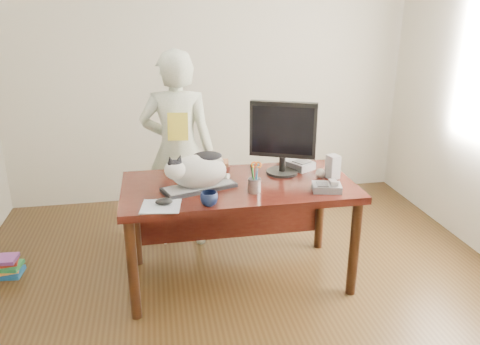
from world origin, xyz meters
name	(u,v)px	position (x,y,z in m)	size (l,w,h in m)	color
room	(259,119)	(0.00, 0.00, 1.35)	(4.50, 4.50, 4.50)	black
desk	(237,199)	(0.00, 0.68, 0.60)	(1.60, 0.80, 0.75)	black
keyboard	(199,187)	(-0.28, 0.55, 0.76)	(0.53, 0.34, 0.03)	black
cat	(197,170)	(-0.29, 0.54, 0.89)	(0.47, 0.35, 0.27)	silver
monitor	(283,134)	(0.34, 0.73, 1.05)	(0.46, 0.31, 0.54)	black
pen_cup	(255,184)	(0.08, 0.43, 0.81)	(0.10, 0.10, 0.21)	gray
mousepad	(161,206)	(-0.54, 0.30, 0.75)	(0.26, 0.25, 0.01)	silver
mouse	(164,202)	(-0.52, 0.32, 0.77)	(0.12, 0.08, 0.04)	black
coffee_mug	(209,199)	(-0.25, 0.27, 0.79)	(0.11, 0.11, 0.09)	black
phone	(327,187)	(0.56, 0.36, 0.78)	(0.21, 0.18, 0.09)	slate
speaker	(333,167)	(0.68, 0.59, 0.83)	(0.09, 0.10, 0.17)	gray
baseball	(320,173)	(0.60, 0.61, 0.78)	(0.07, 0.07, 0.07)	beige
book_stack	(215,165)	(-0.12, 0.94, 0.78)	(0.21, 0.16, 0.08)	#521D16
calculator	(299,165)	(0.50, 0.84, 0.78)	(0.24, 0.26, 0.06)	slate
person	(178,151)	(-0.38, 1.26, 0.81)	(0.59, 0.39, 1.62)	white
held_book	(178,127)	(-0.38, 1.09, 1.05)	(0.16, 0.11, 0.21)	gold
book_pile_b	(5,267)	(-1.72, 0.95, 0.07)	(0.26, 0.20, 0.15)	#195597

